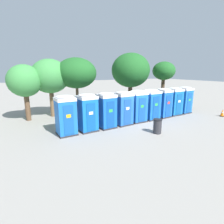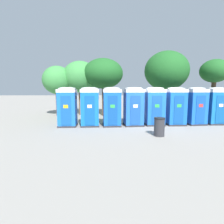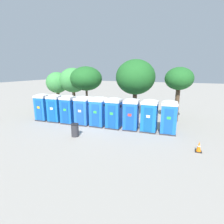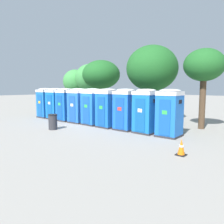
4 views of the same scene
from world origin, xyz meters
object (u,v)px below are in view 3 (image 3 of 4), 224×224
at_px(portapotty_0, 43,107).
at_px(street_tree_2, 135,77).
at_px(portapotty_3, 83,110).
at_px(street_tree_1, 73,80).
at_px(street_tree_3, 57,83).
at_px(portapotty_7, 149,115).
at_px(portapotty_6, 131,114).
at_px(trash_can, 75,130).
at_px(street_tree_0, 86,79).
at_px(portapotty_2, 68,109).
at_px(portapotty_5, 114,113).
at_px(traffic_cone, 199,147).
at_px(street_tree_4, 179,80).
at_px(portapotty_8, 169,117).
at_px(portapotty_1, 55,108).
at_px(portapotty_4, 98,111).

relative_size(portapotty_0, street_tree_2, 0.44).
relative_size(portapotty_3, street_tree_1, 0.51).
bearing_deg(street_tree_3, street_tree_2, -1.41).
bearing_deg(portapotty_7, portapotty_6, -175.56).
distance_m(street_tree_1, trash_can, 9.84).
height_order(portapotty_0, street_tree_0, street_tree_0).
relative_size(portapotty_2, street_tree_1, 0.51).
height_order(street_tree_1, street_tree_2, street_tree_2).
height_order(portapotty_5, traffic_cone, portapotty_5).
bearing_deg(street_tree_4, portapotty_8, -97.09).
bearing_deg(portapotty_0, portapotty_7, 3.18).
relative_size(portapotty_0, portapotty_8, 1.00).
distance_m(portapotty_3, traffic_cone, 9.44).
height_order(portapotty_2, portapotty_6, same).
distance_m(portapotty_1, portapotty_6, 7.20).
bearing_deg(portapotty_5, portapotty_0, -177.33).
bearing_deg(portapotty_0, portapotty_5, 2.67).
xyz_separation_m(street_tree_2, street_tree_4, (4.07, -0.48, -0.11)).
distance_m(portapotty_3, portapotty_5, 2.88).
height_order(portapotty_8, street_tree_1, street_tree_1).
bearing_deg(portapotty_3, portapotty_1, -177.71).
bearing_deg(portapotty_2, portapotty_3, 4.06).
height_order(portapotty_8, street_tree_3, street_tree_3).
xyz_separation_m(portapotty_3, street_tree_3, (-6.28, 4.59, 1.91)).
bearing_deg(portapotty_6, street_tree_3, 157.86).
bearing_deg(street_tree_2, portapotty_4, -116.34).
xyz_separation_m(portapotty_5, portapotty_6, (1.44, 0.11, 0.00)).
height_order(portapotty_5, portapotty_7, same).
height_order(street_tree_1, trash_can, street_tree_1).
xyz_separation_m(portapotty_3, portapotty_7, (5.74, 0.39, 0.00)).
bearing_deg(trash_can, portapotty_5, 56.66).
bearing_deg(portapotty_1, street_tree_1, 105.16).
height_order(portapotty_1, street_tree_0, street_tree_0).
bearing_deg(street_tree_0, trash_can, -66.64).
xyz_separation_m(portapotty_2, traffic_cone, (10.58, -2.03, -0.97)).
distance_m(portapotty_3, street_tree_3, 8.01).
height_order(portapotty_0, portapotty_8, same).
relative_size(street_tree_3, street_tree_4, 0.90).
bearing_deg(street_tree_3, traffic_cone, -23.52).
bearing_deg(portapotty_2, portapotty_1, -179.48).
height_order(portapotty_1, street_tree_4, street_tree_4).
xyz_separation_m(portapotty_1, portapotty_5, (5.75, 0.28, -0.00)).
bearing_deg(portapotty_3, street_tree_4, 26.94).
xyz_separation_m(portapotty_5, street_tree_4, (4.73, 3.70, 2.62)).
relative_size(portapotty_4, street_tree_4, 0.51).
bearing_deg(street_tree_3, street_tree_1, 12.49).
distance_m(portapotty_2, traffic_cone, 10.82).
bearing_deg(street_tree_2, portapotty_6, -79.09).
bearing_deg(portapotty_7, street_tree_4, 61.89).
height_order(portapotty_0, trash_can, portapotty_0).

